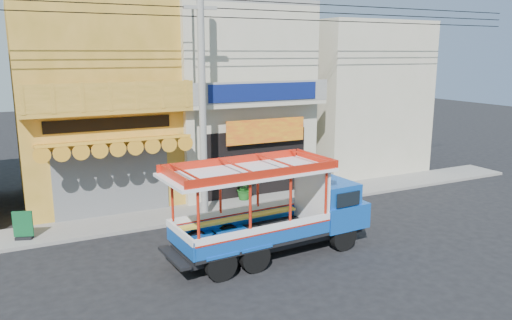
{
  "coord_description": "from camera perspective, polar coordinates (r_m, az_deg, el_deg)",
  "views": [
    {
      "loc": [
        -7.2,
        -13.49,
        6.09
      ],
      "look_at": [
        0.74,
        2.5,
        2.24
      ],
      "focal_mm": 35.0,
      "sensor_mm": 36.0,
      "label": 1
    }
  ],
  "objects": [
    {
      "name": "ground",
      "position": [
        16.46,
        1.59,
        -9.54
      ],
      "size": [
        90.0,
        90.0,
        0.0
      ],
      "primitive_type": "plane",
      "color": "black",
      "rests_on": "ground"
    },
    {
      "name": "green_sign",
      "position": [
        18.05,
        -25.06,
        -6.99
      ],
      "size": [
        0.61,
        0.43,
        0.95
      ],
      "color": "black",
      "rests_on": "sidewalk"
    },
    {
      "name": "shophouse_right",
      "position": [
        23.43,
        -3.21,
        7.31
      ],
      "size": [
        6.0,
        6.75,
        8.24
      ],
      "color": "#B9B597",
      "rests_on": "ground"
    },
    {
      "name": "potted_plant_b",
      "position": [
        21.82,
        7.12,
        -2.57
      ],
      "size": [
        0.63,
        0.61,
        0.9
      ],
      "primitive_type": "imported",
      "rotation": [
        0.0,
        0.0,
        2.54
      ],
      "color": "#1A5C1B",
      "rests_on": "sidewalk"
    },
    {
      "name": "potted_plant_c",
      "position": [
        21.35,
        6.38,
        -2.76
      ],
      "size": [
        0.68,
        0.68,
        0.98
      ],
      "primitive_type": "imported",
      "rotation": [
        0.0,
        0.0,
        4.43
      ],
      "color": "#1A5C1B",
      "rests_on": "sidewalk"
    },
    {
      "name": "utility_pole",
      "position": [
        17.98,
        -5.75,
        8.75
      ],
      "size": [
        28.0,
        0.26,
        9.0
      ],
      "color": "gray",
      "rests_on": "ground"
    },
    {
      "name": "party_pilaster",
      "position": [
        19.47,
        -7.72,
        5.91
      ],
      "size": [
        0.35,
        0.3,
        8.0
      ],
      "primitive_type": "cube",
      "color": "#B9B597",
      "rests_on": "ground"
    },
    {
      "name": "shophouse_left",
      "position": [
        21.78,
        -17.96,
        6.37
      ],
      "size": [
        6.0,
        7.5,
        8.24
      ],
      "color": "#A27D24",
      "rests_on": "ground"
    },
    {
      "name": "songthaew_truck",
      "position": [
        15.38,
        3.17,
        -5.44
      ],
      "size": [
        6.52,
        2.5,
        2.99
      ],
      "color": "black",
      "rests_on": "ground"
    },
    {
      "name": "sidewalk",
      "position": [
        19.85,
        -3.86,
        -5.53
      ],
      "size": [
        30.0,
        2.0,
        0.12
      ],
      "primitive_type": "cube",
      "color": "slate",
      "rests_on": "ground"
    },
    {
      "name": "filler_building_right",
      "position": [
        27.01,
        10.65,
        7.11
      ],
      "size": [
        6.0,
        6.0,
        7.6
      ],
      "primitive_type": "cube",
      "color": "#B9B597",
      "rests_on": "ground"
    },
    {
      "name": "potted_plant_a",
      "position": [
        20.68,
        -1.45,
        -3.22
      ],
      "size": [
        1.04,
        1.1,
        0.96
      ],
      "primitive_type": "imported",
      "rotation": [
        0.0,
        0.0,
        1.13
      ],
      "color": "#1A5C1B",
      "rests_on": "sidewalk"
    }
  ]
}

